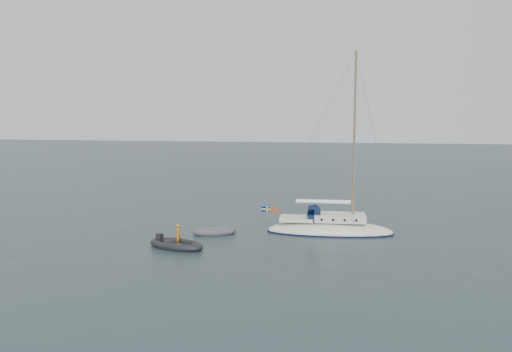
# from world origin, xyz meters

# --- Properties ---
(ground) EXTENTS (300.00, 300.00, 0.00)m
(ground) POSITION_xyz_m (0.00, 0.00, 0.00)
(ground) COLOR black
(ground) RESTS_ON ground
(sailboat) EXTENTS (9.04, 2.71, 12.87)m
(sailboat) POSITION_xyz_m (3.17, 2.35, 0.97)
(sailboat) COLOR white
(sailboat) RESTS_ON ground
(dinghy) EXTENTS (2.97, 1.34, 0.43)m
(dinghy) POSITION_xyz_m (-4.50, 0.33, 0.19)
(dinghy) COLOR #525258
(dinghy) RESTS_ON ground
(rib) EXTENTS (3.81, 1.73, 1.49)m
(rib) POSITION_xyz_m (-5.66, -3.71, 0.23)
(rib) COLOR black
(rib) RESTS_ON ground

